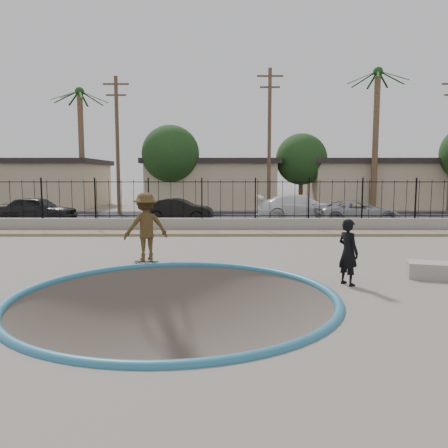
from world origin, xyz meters
The scene contains 24 objects.
ground centered at (0.00, 12.00, -1.10)m, with size 120.00×120.00×2.20m, color slate.
bowl_pit centered at (0.00, -1.00, 0.00)m, with size 6.84×6.84×1.80m, color #4A3E39, non-canonical shape.
coping_ring centered at (0.00, -1.00, 0.00)m, with size 7.04×7.04×0.20m, color teal.
rock_strip centered at (0.00, 9.20, 0.06)m, with size 42.00×1.60×0.11m, color tan.
retaining_wall centered at (0.00, 10.30, 0.30)m, with size 42.00×0.45×0.60m, color gray.
fence centered at (0.00, 10.30, 1.50)m, with size 40.00×0.04×1.80m.
street centered at (0.00, 17.00, 0.02)m, with size 90.00×8.00×0.04m, color black.
house_west centered at (-15.00, 26.50, 1.97)m, with size 11.60×8.60×3.90m.
house_center centered at (0.00, 26.50, 1.97)m, with size 10.60×8.60×3.90m.
house_east centered at (14.00, 26.50, 1.97)m, with size 12.60×8.60×3.90m.
palm_mid centered at (-10.00, 24.00, 6.69)m, with size 2.30×2.30×9.30m.
palm_right centered at (12.00, 22.00, 7.33)m, with size 2.30×2.30×10.30m.
utility_pole_left centered at (-6.00, 19.00, 4.70)m, with size 1.70×0.24×9.00m.
utility_pole_mid centered at (4.00, 19.00, 4.96)m, with size 1.70×0.24×9.50m.
street_tree_left centered at (-3.00, 23.00, 4.19)m, with size 4.32×4.32×6.36m.
street_tree_mid centered at (7.00, 24.00, 3.84)m, with size 3.96×3.96×5.83m.
skater centered at (-1.26, 2.66, 1.00)m, with size 1.29×0.74×2.00m, color brown.
skateboard centered at (-1.26, 2.66, 0.05)m, with size 0.72×0.24×0.06m.
videographer centered at (4.00, 0.12, 0.79)m, with size 0.58×0.38×1.58m, color black.
concrete_ledge centered at (6.56, 0.77, 0.20)m, with size 1.60×0.70×0.40m, color gray.
car_a centered at (-9.19, 13.71, 0.75)m, with size 1.68×4.18×1.42m, color black.
car_b centered at (-1.52, 14.53, 0.67)m, with size 1.34×3.83×1.26m, color black.
car_c centered at (5.45, 15.00, 0.77)m, with size 2.07×5.09×1.48m, color white.
car_d centered at (8.26, 13.40, 0.65)m, with size 2.04×4.43×1.23m, color #989CA1.
Camera 1 is at (1.07, -10.10, 2.60)m, focal length 35.00 mm.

